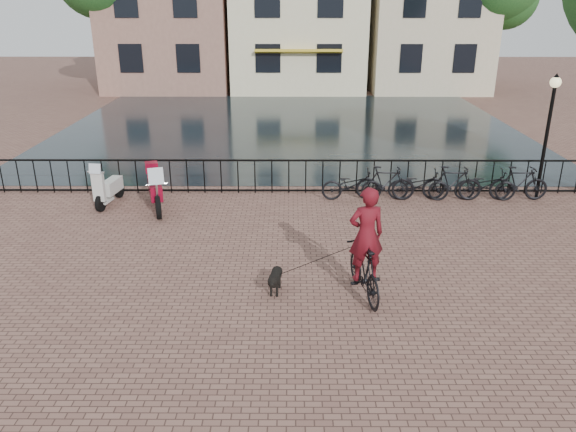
{
  "coord_description": "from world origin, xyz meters",
  "views": [
    {
      "loc": [
        0.05,
        -7.83,
        5.4
      ],
      "look_at": [
        0.0,
        3.0,
        1.2
      ],
      "focal_mm": 35.0,
      "sensor_mm": 36.0,
      "label": 1
    }
  ],
  "objects_px": {
    "lamp_post": "(550,116)",
    "dog": "(275,280)",
    "motorcycle": "(155,184)",
    "cyclist": "(366,249)",
    "scooter": "(108,180)"
  },
  "relations": [
    {
      "from": "motorcycle",
      "to": "dog",
      "type": "bearing_deg",
      "value": -71.35
    },
    {
      "from": "lamp_post",
      "to": "cyclist",
      "type": "distance_m",
      "value": 8.26
    },
    {
      "from": "cyclist",
      "to": "scooter",
      "type": "xyz_separation_m",
      "value": [
        -6.48,
        5.19,
        -0.29
      ]
    },
    {
      "from": "cyclist",
      "to": "scooter",
      "type": "height_order",
      "value": "cyclist"
    },
    {
      "from": "dog",
      "to": "motorcycle",
      "type": "height_order",
      "value": "motorcycle"
    },
    {
      "from": "cyclist",
      "to": "motorcycle",
      "type": "xyz_separation_m",
      "value": [
        -5.11,
        4.8,
        -0.26
      ]
    },
    {
      "from": "scooter",
      "to": "lamp_post",
      "type": "bearing_deg",
      "value": 11.36
    },
    {
      "from": "lamp_post",
      "to": "cyclist",
      "type": "height_order",
      "value": "lamp_post"
    },
    {
      "from": "motorcycle",
      "to": "scooter",
      "type": "xyz_separation_m",
      "value": [
        -1.38,
        0.39,
        -0.03
      ]
    },
    {
      "from": "cyclist",
      "to": "motorcycle",
      "type": "height_order",
      "value": "cyclist"
    },
    {
      "from": "lamp_post",
      "to": "motorcycle",
      "type": "bearing_deg",
      "value": -174.85
    },
    {
      "from": "lamp_post",
      "to": "motorcycle",
      "type": "distance_m",
      "value": 11.0
    },
    {
      "from": "lamp_post",
      "to": "dog",
      "type": "xyz_separation_m",
      "value": [
        -7.44,
        -5.65,
        -2.12
      ]
    },
    {
      "from": "dog",
      "to": "scooter",
      "type": "distance_m",
      "value": 6.97
    },
    {
      "from": "lamp_post",
      "to": "motorcycle",
      "type": "height_order",
      "value": "lamp_post"
    }
  ]
}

